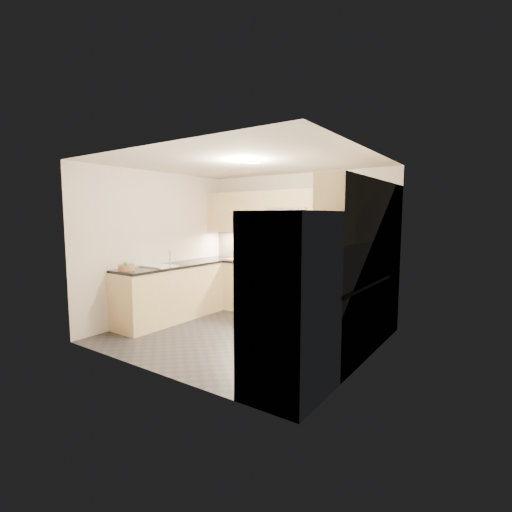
% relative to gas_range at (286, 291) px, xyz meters
% --- Properties ---
extents(floor, '(3.60, 3.20, 0.00)m').
position_rel_gas_range_xyz_m(floor, '(0.00, -1.28, -0.46)').
color(floor, '#222227').
rests_on(floor, ground).
extents(ceiling, '(3.60, 3.20, 0.02)m').
position_rel_gas_range_xyz_m(ceiling, '(0.00, -1.28, 2.04)').
color(ceiling, beige).
rests_on(ceiling, wall_back).
extents(wall_back, '(3.60, 0.02, 2.50)m').
position_rel_gas_range_xyz_m(wall_back, '(0.00, 0.32, 0.79)').
color(wall_back, beige).
rests_on(wall_back, floor).
extents(wall_front, '(3.60, 0.02, 2.50)m').
position_rel_gas_range_xyz_m(wall_front, '(0.00, -2.88, 0.79)').
color(wall_front, beige).
rests_on(wall_front, floor).
extents(wall_left, '(0.02, 3.20, 2.50)m').
position_rel_gas_range_xyz_m(wall_left, '(-1.80, -1.28, 0.79)').
color(wall_left, beige).
rests_on(wall_left, floor).
extents(wall_right, '(0.02, 3.20, 2.50)m').
position_rel_gas_range_xyz_m(wall_right, '(1.80, -1.28, 0.79)').
color(wall_right, beige).
rests_on(wall_right, floor).
extents(base_cab_back_left, '(1.42, 0.60, 0.90)m').
position_rel_gas_range_xyz_m(base_cab_back_left, '(-1.09, 0.02, -0.01)').
color(base_cab_back_left, '#D4B97F').
rests_on(base_cab_back_left, floor).
extents(base_cab_back_right, '(1.42, 0.60, 0.90)m').
position_rel_gas_range_xyz_m(base_cab_back_right, '(1.09, 0.02, -0.01)').
color(base_cab_back_right, '#D4B97F').
rests_on(base_cab_back_right, floor).
extents(base_cab_right, '(0.60, 1.70, 0.90)m').
position_rel_gas_range_xyz_m(base_cab_right, '(1.50, -1.12, -0.01)').
color(base_cab_right, '#D4B97F').
rests_on(base_cab_right, floor).
extents(base_cab_peninsula, '(0.60, 2.00, 0.90)m').
position_rel_gas_range_xyz_m(base_cab_peninsula, '(-1.50, -1.28, -0.01)').
color(base_cab_peninsula, '#D4B97F').
rests_on(base_cab_peninsula, floor).
extents(countertop_back_left, '(1.42, 0.63, 0.04)m').
position_rel_gas_range_xyz_m(countertop_back_left, '(-1.09, 0.02, 0.47)').
color(countertop_back_left, black).
rests_on(countertop_back_left, base_cab_back_left).
extents(countertop_back_right, '(1.42, 0.63, 0.04)m').
position_rel_gas_range_xyz_m(countertop_back_right, '(1.09, 0.02, 0.47)').
color(countertop_back_right, black).
rests_on(countertop_back_right, base_cab_back_right).
extents(countertop_right, '(0.63, 1.70, 0.04)m').
position_rel_gas_range_xyz_m(countertop_right, '(1.50, -1.12, 0.47)').
color(countertop_right, black).
rests_on(countertop_right, base_cab_right).
extents(countertop_peninsula, '(0.63, 2.00, 0.04)m').
position_rel_gas_range_xyz_m(countertop_peninsula, '(-1.50, -1.28, 0.47)').
color(countertop_peninsula, black).
rests_on(countertop_peninsula, base_cab_peninsula).
extents(upper_cab_back, '(3.60, 0.35, 0.75)m').
position_rel_gas_range_xyz_m(upper_cab_back, '(0.00, 0.15, 1.37)').
color(upper_cab_back, '#D4B97F').
rests_on(upper_cab_back, wall_back).
extents(upper_cab_right, '(0.35, 1.95, 0.75)m').
position_rel_gas_range_xyz_m(upper_cab_right, '(1.62, -1.00, 1.37)').
color(upper_cab_right, '#D4B97F').
rests_on(upper_cab_right, wall_right).
extents(backsplash_back, '(3.60, 0.01, 0.51)m').
position_rel_gas_range_xyz_m(backsplash_back, '(0.00, 0.32, 0.74)').
color(backsplash_back, '#C6B18F').
rests_on(backsplash_back, wall_back).
extents(backsplash_right, '(0.01, 2.30, 0.51)m').
position_rel_gas_range_xyz_m(backsplash_right, '(1.80, -0.82, 0.74)').
color(backsplash_right, '#C6B18F').
rests_on(backsplash_right, wall_right).
extents(gas_range, '(0.76, 0.65, 0.91)m').
position_rel_gas_range_xyz_m(gas_range, '(0.00, 0.00, 0.00)').
color(gas_range, '#9A9DA2').
rests_on(gas_range, floor).
extents(range_cooktop, '(0.76, 0.65, 0.03)m').
position_rel_gas_range_xyz_m(range_cooktop, '(0.00, 0.00, 0.46)').
color(range_cooktop, black).
rests_on(range_cooktop, gas_range).
extents(oven_door_glass, '(0.62, 0.02, 0.45)m').
position_rel_gas_range_xyz_m(oven_door_glass, '(0.00, -0.33, -0.01)').
color(oven_door_glass, black).
rests_on(oven_door_glass, gas_range).
extents(oven_handle, '(0.60, 0.02, 0.02)m').
position_rel_gas_range_xyz_m(oven_handle, '(0.00, -0.35, 0.26)').
color(oven_handle, '#B2B5BA').
rests_on(oven_handle, gas_range).
extents(microwave, '(0.76, 0.40, 0.40)m').
position_rel_gas_range_xyz_m(microwave, '(0.00, 0.12, 1.24)').
color(microwave, '#9C9FA3').
rests_on(microwave, upper_cab_back).
extents(microwave_door, '(0.60, 0.01, 0.28)m').
position_rel_gas_range_xyz_m(microwave_door, '(0.00, -0.08, 1.24)').
color(microwave_door, black).
rests_on(microwave_door, microwave).
extents(refrigerator, '(0.70, 0.90, 1.80)m').
position_rel_gas_range_xyz_m(refrigerator, '(1.45, -2.43, 0.45)').
color(refrigerator, '#AAABB2').
rests_on(refrigerator, floor).
extents(fridge_handle_left, '(0.02, 0.02, 1.20)m').
position_rel_gas_range_xyz_m(fridge_handle_left, '(1.08, -2.61, 0.49)').
color(fridge_handle_left, '#B2B5BA').
rests_on(fridge_handle_left, refrigerator).
extents(fridge_handle_right, '(0.02, 0.02, 1.20)m').
position_rel_gas_range_xyz_m(fridge_handle_right, '(1.08, -2.25, 0.49)').
color(fridge_handle_right, '#B2B5BA').
rests_on(fridge_handle_right, refrigerator).
extents(sink_basin, '(0.52, 0.38, 0.16)m').
position_rel_gas_range_xyz_m(sink_basin, '(-1.50, -1.53, 0.42)').
color(sink_basin, white).
rests_on(sink_basin, base_cab_peninsula).
extents(faucet, '(0.03, 0.03, 0.28)m').
position_rel_gas_range_xyz_m(faucet, '(-1.24, -1.53, 0.62)').
color(faucet, silver).
rests_on(faucet, countertop_peninsula).
extents(utensil_bowl, '(0.41, 0.41, 0.18)m').
position_rel_gas_range_xyz_m(utensil_bowl, '(1.43, 0.05, 0.58)').
color(utensil_bowl, green).
rests_on(utensil_bowl, countertop_back_right).
extents(cutting_board, '(0.47, 0.35, 0.01)m').
position_rel_gas_range_xyz_m(cutting_board, '(-1.01, 0.01, 0.49)').
color(cutting_board, '#DF4D14').
rests_on(cutting_board, countertop_back_left).
extents(fruit_basket, '(0.27, 0.27, 0.09)m').
position_rel_gas_range_xyz_m(fruit_basket, '(-1.56, -2.10, 0.53)').
color(fruit_basket, '#A2714B').
rests_on(fruit_basket, countertop_peninsula).
extents(fruit_apple, '(0.06, 0.06, 0.06)m').
position_rel_gas_range_xyz_m(fruit_apple, '(-1.54, -2.11, 0.60)').
color(fruit_apple, '#AB2013').
rests_on(fruit_apple, fruit_basket).
extents(fruit_pear, '(0.08, 0.08, 0.08)m').
position_rel_gas_range_xyz_m(fruit_pear, '(-1.49, -2.15, 0.60)').
color(fruit_pear, '#55A044').
rests_on(fruit_pear, fruit_basket).
extents(dish_towel_check, '(0.18, 0.03, 0.34)m').
position_rel_gas_range_xyz_m(dish_towel_check, '(-0.19, -0.37, 0.10)').
color(dish_towel_check, silver).
rests_on(dish_towel_check, oven_handle).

